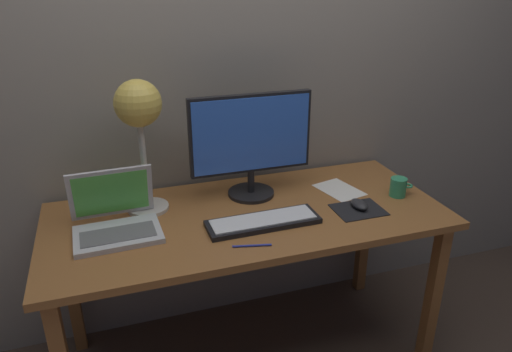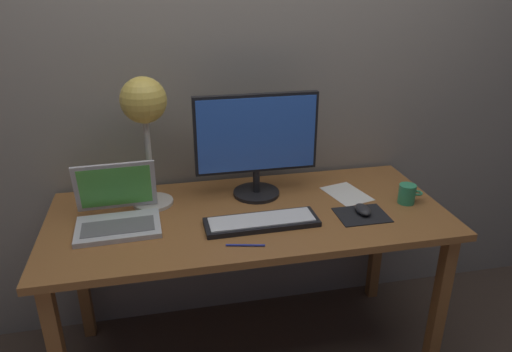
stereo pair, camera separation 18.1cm
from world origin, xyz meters
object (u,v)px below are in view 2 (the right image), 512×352
at_px(monitor, 256,140).
at_px(coffee_mug, 407,194).
at_px(keyboard_main, 262,222).
at_px(laptop, 117,207).
at_px(mouse, 363,210).
at_px(pen, 245,245).
at_px(desk_lamp, 144,109).

bearing_deg(monitor, coffee_mug, -19.09).
bearing_deg(keyboard_main, monitor, 82.27).
relative_size(monitor, coffee_mug, 4.94).
height_order(keyboard_main, laptop, laptop).
bearing_deg(keyboard_main, mouse, 0.11).
xyz_separation_m(laptop, coffee_mug, (1.18, -0.08, -0.02)).
relative_size(laptop, pen, 2.31).
xyz_separation_m(keyboard_main, coffee_mug, (0.64, 0.06, 0.03)).
height_order(monitor, coffee_mug, monitor).
height_order(laptop, coffee_mug, laptop).
bearing_deg(pen, mouse, 15.68).
xyz_separation_m(mouse, coffee_mug, (0.22, 0.06, 0.02)).
xyz_separation_m(monitor, keyboard_main, (-0.04, -0.27, -0.24)).
distance_m(keyboard_main, desk_lamp, 0.63).
bearing_deg(mouse, keyboard_main, -179.89).
height_order(laptop, desk_lamp, desk_lamp).
bearing_deg(pen, coffee_mug, 15.31).
relative_size(desk_lamp, pen, 3.82).
xyz_separation_m(desk_lamp, coffee_mug, (1.05, -0.21, -0.37)).
height_order(monitor, keyboard_main, monitor).
relative_size(desk_lamp, mouse, 5.58).
bearing_deg(desk_lamp, keyboard_main, -33.27).
distance_m(laptop, desk_lamp, 0.39).
bearing_deg(monitor, mouse, -34.91).
bearing_deg(keyboard_main, laptop, 165.93).
bearing_deg(pen, keyboard_main, 57.50).
bearing_deg(mouse, coffee_mug, 14.46).
bearing_deg(monitor, keyboard_main, -97.73).
distance_m(monitor, mouse, 0.52).
distance_m(laptop, pen, 0.53).
height_order(keyboard_main, pen, keyboard_main).
xyz_separation_m(mouse, pen, (-0.51, -0.14, -0.02)).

